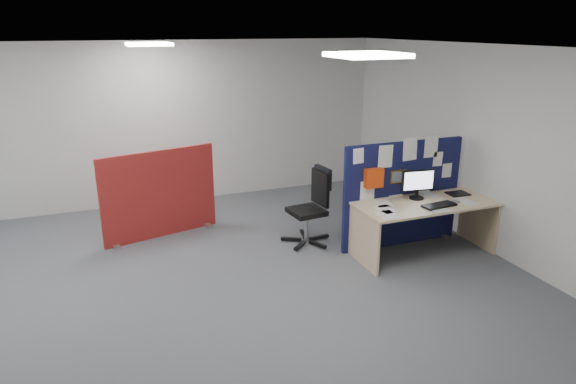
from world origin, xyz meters
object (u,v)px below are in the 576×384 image
object	(u,v)px
navy_divider	(401,194)
red_divider	(160,195)
main_desk	(423,213)
office_chair	(313,201)
monitor_main	(418,183)

from	to	relation	value
navy_divider	red_divider	distance (m)	3.38
navy_divider	red_divider	size ratio (longest dim) A/B	1.08
main_desk	office_chair	xyz separation A→B (m)	(-1.19, 0.86, 0.04)
red_divider	office_chair	size ratio (longest dim) A/B	1.57
navy_divider	main_desk	bearing A→B (deg)	-71.33
main_desk	monitor_main	bearing A→B (deg)	102.08
navy_divider	red_divider	xyz separation A→B (m)	(-3.04, 1.48, -0.12)
red_divider	monitor_main	bearing A→B (deg)	-42.85
main_desk	office_chair	size ratio (longest dim) A/B	1.76
red_divider	office_chair	distance (m)	2.19
navy_divider	main_desk	size ratio (longest dim) A/B	0.96
red_divider	navy_divider	bearing A→B (deg)	-40.22
red_divider	office_chair	bearing A→B (deg)	-40.59
navy_divider	red_divider	bearing A→B (deg)	154.02
main_desk	red_divider	xyz separation A→B (m)	(-3.16, 1.83, 0.06)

